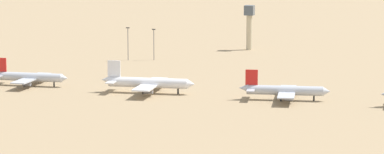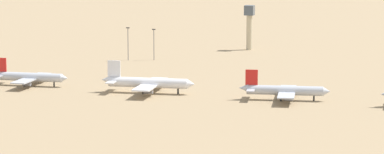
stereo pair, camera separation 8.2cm
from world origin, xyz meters
name	(u,v)px [view 2 (the right image)]	position (x,y,z in m)	size (l,w,h in m)	color
ground	(148,94)	(0.00, 0.00, 0.00)	(4000.00, 4000.00, 0.00)	#9E8460
parked_jet_red_1	(29,77)	(-54.91, 4.26, 3.80)	(35.12, 29.53, 11.61)	silver
parked_jet_white_2	(147,83)	(-0.63, 1.30, 4.25)	(39.25, 33.09, 12.96)	white
parked_jet_red_3	(284,90)	(55.38, 1.04, 3.84)	(35.43, 30.08, 11.71)	silver
control_tower	(249,23)	(8.24, 150.16, 15.02)	(5.20, 5.20, 24.90)	#C6B793
light_pole_west	(128,41)	(-41.85, 90.46, 9.72)	(1.80, 0.50, 16.99)	#59595E
light_pole_mid	(154,42)	(-29.59, 95.52, 9.25)	(1.80, 0.50, 16.06)	#59595E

